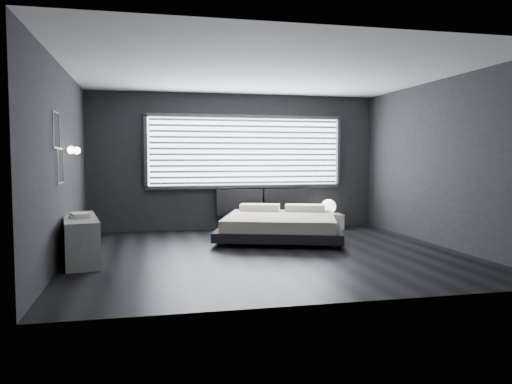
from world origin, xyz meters
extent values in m
plane|color=black|center=(0.00, 0.00, 0.00)|extent=(6.00, 6.00, 0.00)
plane|color=white|center=(0.00, 0.00, 2.80)|extent=(6.00, 6.00, 0.00)
cube|color=black|center=(0.00, 2.75, 1.40)|extent=(6.00, 0.04, 2.80)
cube|color=black|center=(0.00, -2.75, 1.40)|extent=(6.00, 0.04, 2.80)
cube|color=black|center=(-3.00, 0.00, 1.40)|extent=(0.04, 5.50, 2.80)
cube|color=black|center=(3.00, 0.00, 1.40)|extent=(0.04, 5.50, 2.80)
cube|color=white|center=(0.20, 2.73, 1.61)|extent=(4.00, 0.02, 1.38)
cube|color=#47474C|center=(-1.84, 2.70, 1.61)|extent=(0.06, 0.08, 1.48)
cube|color=#47474C|center=(2.24, 2.70, 1.61)|extent=(0.06, 0.08, 1.48)
cube|color=#47474C|center=(0.20, 2.70, 2.34)|extent=(4.14, 0.08, 0.06)
cube|color=#47474C|center=(0.20, 2.70, 0.88)|extent=(4.14, 0.08, 0.06)
cube|color=silver|center=(0.20, 2.67, 1.61)|extent=(3.94, 0.03, 1.32)
cube|color=black|center=(0.04, 2.64, 0.57)|extent=(0.96, 0.16, 0.52)
cube|color=black|center=(1.04, 2.64, 0.57)|extent=(0.96, 0.16, 0.52)
cylinder|color=silver|center=(-2.95, 0.05, 1.60)|extent=(0.10, 0.02, 0.02)
sphere|color=#FFE5B7|center=(-2.88, 0.05, 1.60)|extent=(0.11, 0.11, 0.11)
cylinder|color=silver|center=(-2.95, 0.65, 1.60)|extent=(0.10, 0.02, 0.02)
sphere|color=#FFE5B7|center=(-2.88, 0.65, 1.60)|extent=(0.11, 0.11, 0.11)
cube|color=#47474C|center=(-2.98, -0.55, 2.08)|extent=(0.01, 0.46, 0.02)
cube|color=#47474C|center=(-2.98, -0.55, 1.62)|extent=(0.01, 0.46, 0.02)
cube|color=#47474C|center=(-2.98, -0.32, 1.85)|extent=(0.01, 0.02, 0.46)
cube|color=#47474C|center=(-2.98, -0.78, 1.85)|extent=(0.01, 0.02, 0.46)
cube|color=#47474C|center=(-2.98, -0.30, 1.61)|extent=(0.01, 0.46, 0.02)
cube|color=#47474C|center=(-2.98, -0.30, 1.15)|extent=(0.01, 0.46, 0.02)
cube|color=#47474C|center=(-2.98, -0.07, 1.38)|extent=(0.01, 0.02, 0.46)
cube|color=#47474C|center=(-2.98, -0.53, 1.38)|extent=(0.01, 0.02, 0.46)
cube|color=black|center=(-0.62, 0.76, 0.04)|extent=(0.15, 0.15, 0.08)
cube|color=black|center=(1.17, 0.16, 0.04)|extent=(0.15, 0.15, 0.08)
cube|color=black|center=(-0.08, 2.35, 0.04)|extent=(0.15, 0.15, 0.08)
cube|color=black|center=(1.70, 1.76, 0.04)|extent=(0.15, 0.15, 0.08)
cube|color=black|center=(0.54, 1.26, 0.16)|extent=(2.73, 2.66, 0.16)
cube|color=#BCB098|center=(0.54, 1.26, 0.34)|extent=(2.46, 2.46, 0.20)
cube|color=#EEDFC8|center=(0.37, 2.13, 0.50)|extent=(0.86, 0.64, 0.13)
cube|color=#EEDFC8|center=(1.21, 1.85, 0.50)|extent=(0.86, 0.64, 0.13)
cube|color=silver|center=(1.89, 2.31, 0.16)|extent=(0.56, 0.48, 0.31)
sphere|color=white|center=(1.88, 2.31, 0.47)|extent=(0.31, 0.31, 0.31)
cube|color=silver|center=(-2.78, 0.04, 0.32)|extent=(0.69, 1.65, 0.64)
cube|color=#47474C|center=(-2.56, 0.08, 0.32)|extent=(0.25, 1.56, 0.62)
cube|color=silver|center=(-2.78, -0.09, 0.66)|extent=(0.33, 0.39, 0.04)
cube|color=silver|center=(-2.77, -0.11, 0.69)|extent=(0.30, 0.35, 0.03)
camera|label=1|loc=(-1.86, -7.48, 1.50)|focal=35.00mm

